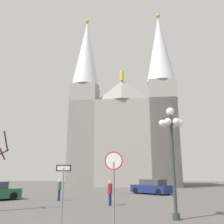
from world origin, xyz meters
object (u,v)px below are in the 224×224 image
Objects in this scene: cathedral at (124,130)px; pedestrian_walking at (110,191)px; street_lamp at (172,138)px; parked_car_near_navy at (152,187)px; pedestrian_standing at (59,188)px; stop_sign at (114,175)px; one_way_arrow_sign at (63,189)px.

cathedral reaches higher than pedestrian_walking.
street_lamp is at bearing -85.37° from cathedral.
parked_car_near_navy is 10.60m from pedestrian_standing.
street_lamp is at bearing -44.88° from pedestrian_standing.
stop_sign is at bearing -100.68° from parked_car_near_navy.
street_lamp is 1.24× the size of parked_car_near_navy.
pedestrian_standing is at bearing 115.59° from stop_sign.
street_lamp reaches higher than one_way_arrow_sign.
pedestrian_standing is (-2.89, 10.40, -0.55)m from one_way_arrow_sign.
cathedral is at bearing 87.90° from pedestrian_walking.
pedestrian_standing reaches higher than parked_car_near_navy.
street_lamp is (2.52, -31.07, -5.79)m from cathedral.
pedestrian_walking is (-0.96, -26.10, -8.72)m from cathedral.
stop_sign is 1.84× the size of pedestrian_standing.
cathedral is 12.52× the size of one_way_arrow_sign.
pedestrian_walking is 1.00× the size of pedestrian_standing.
parked_car_near_navy is at bearing 79.32° from stop_sign.
cathedral is 19.04m from parked_car_near_navy.
one_way_arrow_sign is 1.52× the size of pedestrian_walking.
pedestrian_walking is at bearing -111.83° from parked_car_near_navy.
one_way_arrow_sign is at bearing -100.27° from pedestrian_walking.
one_way_arrow_sign reaches higher than pedestrian_standing.
cathedral is at bearing 94.63° from street_lamp.
cathedral is 31.71m from street_lamp.
cathedral is at bearing 77.38° from pedestrian_standing.
one_way_arrow_sign is 1.51× the size of pedestrian_standing.
street_lamp reaches higher than stop_sign.
parked_car_near_navy is at bearing 88.59° from street_lamp.
stop_sign is at bearing -64.41° from pedestrian_standing.
street_lamp is at bearing 41.18° from stop_sign.
one_way_arrow_sign reaches higher than parked_car_near_navy.
cathedral is 34.81m from one_way_arrow_sign.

